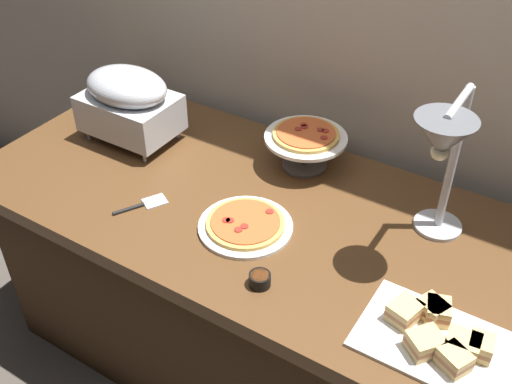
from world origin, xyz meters
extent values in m
plane|color=#4C443D|center=(0.00, 0.00, 0.00)|extent=(8.00, 8.00, 0.00)
cube|color=#B7A893|center=(0.00, 0.50, 1.20)|extent=(4.40, 0.04, 2.40)
cube|color=brown|center=(0.00, 0.00, 0.73)|extent=(1.90, 0.84, 0.05)
cube|color=#3C2715|center=(0.00, 0.00, 0.35)|extent=(1.75, 0.74, 0.71)
cylinder|color=#B7BABF|center=(-0.73, 0.00, 0.78)|extent=(0.01, 0.01, 0.04)
cylinder|color=#B7BABF|center=(-0.47, 0.00, 0.78)|extent=(0.01, 0.01, 0.04)
cylinder|color=#B7BABF|center=(-0.73, 0.18, 0.78)|extent=(0.01, 0.01, 0.04)
cylinder|color=#B7BABF|center=(-0.47, 0.18, 0.78)|extent=(0.01, 0.01, 0.04)
cube|color=#B7BABF|center=(-0.60, 0.09, 0.86)|extent=(0.32, 0.23, 0.13)
ellipsoid|color=#B7BABF|center=(-0.60, 0.09, 0.97)|extent=(0.31, 0.21, 0.12)
cylinder|color=#B7BABF|center=(0.49, 0.20, 0.77)|extent=(0.14, 0.14, 0.01)
cylinder|color=#B7BABF|center=(0.49, 0.20, 1.00)|extent=(0.02, 0.02, 0.45)
cylinder|color=#B7BABF|center=(0.49, 0.10, 1.22)|extent=(0.02, 0.19, 0.02)
cone|color=#595B60|center=(0.49, 0.01, 1.17)|extent=(0.15, 0.15, 0.10)
sphere|color=#F9EAB2|center=(0.49, 0.01, 1.13)|extent=(0.04, 0.04, 0.04)
cylinder|color=white|center=(0.01, -0.11, 0.77)|extent=(0.28, 0.28, 0.01)
cylinder|color=gold|center=(0.01, -0.11, 0.78)|extent=(0.23, 0.23, 0.01)
cylinder|color=#C65628|center=(0.01, -0.11, 0.79)|extent=(0.20, 0.20, 0.00)
cylinder|color=maroon|center=(0.01, -0.15, 0.79)|extent=(0.02, 0.02, 0.00)
cylinder|color=maroon|center=(0.02, -0.13, 0.79)|extent=(0.02, 0.02, 0.00)
cylinder|color=maroon|center=(0.05, -0.04, 0.79)|extent=(0.02, 0.02, 0.00)
cylinder|color=maroon|center=(-0.03, -0.13, 0.79)|extent=(0.02, 0.02, 0.00)
cylinder|color=maroon|center=(-0.04, -0.14, 0.79)|extent=(0.02, 0.02, 0.00)
cylinder|color=#595B60|center=(0.00, 0.27, 0.81)|extent=(0.02, 0.02, 0.10)
cylinder|color=#595B60|center=(0.00, 0.27, 0.76)|extent=(0.15, 0.15, 0.01)
cylinder|color=white|center=(0.00, 0.27, 0.87)|extent=(0.27, 0.27, 0.01)
cylinder|color=gold|center=(0.00, 0.27, 0.88)|extent=(0.22, 0.22, 0.01)
cylinder|color=#C65628|center=(0.00, 0.27, 0.89)|extent=(0.19, 0.19, 0.00)
cylinder|color=maroon|center=(-0.02, 0.29, 0.89)|extent=(0.02, 0.02, 0.00)
cylinder|color=maroon|center=(0.03, 0.30, 0.89)|extent=(0.02, 0.02, 0.00)
cylinder|color=maroon|center=(0.07, 0.27, 0.89)|extent=(0.02, 0.02, 0.00)
cylinder|color=maroon|center=(0.05, 0.31, 0.89)|extent=(0.02, 0.02, 0.00)
cylinder|color=maroon|center=(-0.03, 0.27, 0.89)|extent=(0.02, 0.02, 0.00)
cylinder|color=maroon|center=(-0.03, 0.30, 0.89)|extent=(0.02, 0.02, 0.00)
cube|color=white|center=(0.62, -0.22, 0.77)|extent=(0.37, 0.25, 0.01)
cube|color=tan|center=(0.60, -0.15, 0.78)|extent=(0.08, 0.08, 0.02)
cube|color=#9E6642|center=(0.60, -0.15, 0.80)|extent=(0.08, 0.08, 0.01)
cube|color=tan|center=(0.60, -0.15, 0.81)|extent=(0.08, 0.08, 0.02)
cube|color=tan|center=(0.61, -0.26, 0.78)|extent=(0.10, 0.10, 0.02)
cube|color=#9E6642|center=(0.61, -0.26, 0.80)|extent=(0.10, 0.10, 0.01)
cube|color=tan|center=(0.61, -0.26, 0.81)|extent=(0.10, 0.10, 0.02)
cube|color=tan|center=(0.59, -0.16, 0.78)|extent=(0.09, 0.08, 0.02)
cube|color=#9E6642|center=(0.59, -0.16, 0.80)|extent=(0.09, 0.08, 0.01)
cube|color=tan|center=(0.59, -0.16, 0.81)|extent=(0.09, 0.08, 0.02)
cube|color=tan|center=(0.68, -0.27, 0.78)|extent=(0.09, 0.08, 0.02)
cube|color=#9E6642|center=(0.68, -0.27, 0.80)|extent=(0.09, 0.08, 0.01)
cube|color=tan|center=(0.68, -0.27, 0.81)|extent=(0.09, 0.08, 0.02)
cube|color=tan|center=(0.72, -0.20, 0.78)|extent=(0.06, 0.07, 0.02)
cube|color=#9E6642|center=(0.72, -0.20, 0.80)|extent=(0.06, 0.07, 0.01)
cube|color=tan|center=(0.72, -0.20, 0.81)|extent=(0.06, 0.07, 0.02)
cube|color=tan|center=(0.53, -0.20, 0.78)|extent=(0.08, 0.09, 0.02)
cube|color=#9E6642|center=(0.53, -0.20, 0.80)|extent=(0.08, 0.09, 0.01)
cube|color=tan|center=(0.53, -0.20, 0.81)|extent=(0.08, 0.09, 0.02)
cube|color=tan|center=(0.68, -0.22, 0.78)|extent=(0.08, 0.07, 0.02)
cube|color=#9E6642|center=(0.68, -0.22, 0.80)|extent=(0.08, 0.07, 0.01)
cube|color=tan|center=(0.68, -0.22, 0.81)|extent=(0.08, 0.07, 0.02)
cylinder|color=black|center=(0.17, -0.28, 0.78)|extent=(0.06, 0.06, 0.04)
cylinder|color=#562D14|center=(0.17, -0.28, 0.79)|extent=(0.05, 0.05, 0.01)
cube|color=#B7BABF|center=(-0.30, -0.15, 0.76)|extent=(0.08, 0.09, 0.00)
cylinder|color=black|center=(-0.34, -0.23, 0.76)|extent=(0.06, 0.09, 0.01)
camera|label=1|loc=(0.75, -1.23, 1.92)|focal=42.37mm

